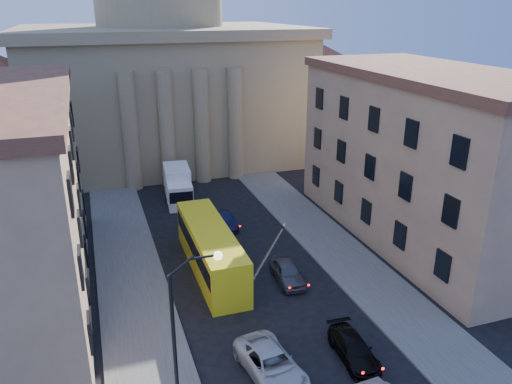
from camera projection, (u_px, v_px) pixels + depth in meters
sidewalk_left at (137, 309)px, 34.11m from camera, size 5.00×60.00×0.15m
sidewalk_right at (357, 269)px, 39.25m from camera, size 5.00×60.00×0.15m
church at (164, 67)px, 65.72m from camera, size 68.02×28.76×36.60m
building_right at (427, 156)px, 42.78m from camera, size 11.60×26.60×14.70m
street_lamp at (184, 323)px, 23.88m from camera, size 2.62×0.44×8.83m
car_left_mid at (271, 365)px, 27.78m from camera, size 3.29×5.92×1.57m
car_right_mid at (354, 349)px, 29.25m from camera, size 2.06×4.60×1.31m
car_right_far at (287, 272)px, 37.46m from camera, size 2.12×4.62×1.54m
car_right_distant at (225, 220)px, 46.62m from camera, size 1.73×4.26×1.37m
city_bus at (211, 248)px, 38.61m from camera, size 2.99×12.59×3.54m
box_truck at (178, 186)px, 52.53m from camera, size 3.07×6.61×3.53m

